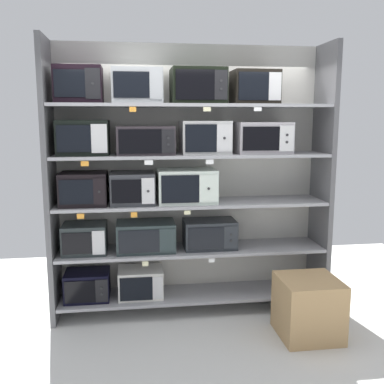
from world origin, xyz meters
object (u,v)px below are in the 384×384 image
microwave_4 (210,234)px  microwave_7 (187,186)px  microwave_9 (146,140)px  microwave_12 (79,85)px  microwave_2 (85,238)px  microwave_3 (146,236)px  microwave_13 (137,86)px  microwave_1 (141,282)px  microwave_10 (205,137)px  microwave_5 (84,189)px  microwave_8 (84,138)px  microwave_0 (88,285)px  microwave_6 (133,188)px  microwave_14 (198,86)px  microwave_15 (255,87)px  microwave_11 (262,138)px  shipping_carton (308,307)px

microwave_4 → microwave_7: size_ratio=0.91×
microwave_9 → microwave_12: bearing=180.0°
microwave_2 → microwave_3: same height
microwave_12 → microwave_13: (0.54, -0.00, -0.01)m
microwave_1 → microwave_10: size_ratio=0.94×
microwave_13 → microwave_7: bearing=-0.0°
microwave_5 → microwave_8: 0.49m
microwave_9 → microwave_13: microwave_13 is taller
microwave_1 → microwave_8: microwave_8 is taller
microwave_0 → microwave_6: bearing=0.0°
microwave_1 → microwave_13: size_ratio=0.95×
microwave_4 → microwave_6: microwave_6 is taller
microwave_2 → microwave_1: bearing=-0.0°
microwave_14 → microwave_2: bearing=180.0°
microwave_12 → microwave_15: size_ratio=0.98×
microwave_12 → microwave_9: bearing=-0.0°
microwave_4 → microwave_9: 1.15m
microwave_6 → microwave_15: bearing=-0.0°
microwave_2 → microwave_13: size_ratio=0.90×
microwave_11 → microwave_14: bearing=-180.0°
microwave_10 → microwave_3: bearing=180.0°
microwave_10 → microwave_9: bearing=-180.0°
microwave_9 → microwave_0: bearing=180.0°
microwave_0 → microwave_6: 1.08m
microwave_6 → microwave_14: (0.64, -0.00, 0.98)m
microwave_4 → microwave_10: microwave_10 is taller
microwave_2 → microwave_15: (1.68, -0.00, 1.46)m
microwave_15 → microwave_0: bearing=180.0°
microwave_6 → microwave_12: size_ratio=0.99×
microwave_15 → shipping_carton: size_ratio=0.81×
microwave_5 → microwave_4: bearing=-0.0°
microwave_11 → microwave_13: (-1.23, 0.00, 0.49)m
microwave_10 → microwave_2: bearing=180.0°
microwave_15 → shipping_carton: bearing=-63.1°
microwave_1 → microwave_12: size_ratio=1.03×
microwave_9 → microwave_10: microwave_10 is taller
microwave_9 → shipping_carton: microwave_9 is taller
microwave_13 → microwave_5: bearing=-180.0°
microwave_11 → microwave_12: bearing=180.0°
microwave_3 → microwave_15: 1.82m
microwave_14 → microwave_6: bearing=180.0°
microwave_13 → microwave_4: bearing=-0.0°
microwave_10 → microwave_12: (-1.19, 0.00, 0.49)m
microwave_5 → shipping_carton: microwave_5 is taller
microwave_12 → microwave_13: size_ratio=0.91×
microwave_9 → microwave_15: microwave_15 is taller
microwave_2 → microwave_6: microwave_6 is taller
microwave_1 → microwave_15: (1.15, 0.00, 1.95)m
microwave_9 → microwave_4: bearing=0.0°
microwave_2 → microwave_13: (0.54, -0.00, 1.46)m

